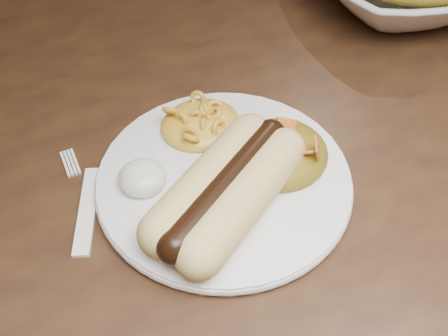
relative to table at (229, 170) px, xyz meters
name	(u,v)px	position (x,y,z in m)	size (l,w,h in m)	color
table	(229,170)	(0.00, 0.00, 0.00)	(1.60, 0.90, 0.75)	#432914
plate	(224,179)	(-0.05, -0.09, 0.10)	(0.24, 0.24, 0.01)	white
hotdog	(227,188)	(-0.06, -0.12, 0.13)	(0.14, 0.14, 0.04)	beige
mac_and_cheese	(200,116)	(-0.04, -0.02, 0.12)	(0.08, 0.08, 0.03)	gold
sour_cream	(142,174)	(-0.12, -0.06, 0.12)	(0.04, 0.04, 0.03)	white
taco_salad	(280,146)	(0.01, -0.09, 0.12)	(0.10, 0.09, 0.04)	#AE300A
fork	(87,210)	(-0.18, -0.06, 0.09)	(0.02, 0.14, 0.00)	white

